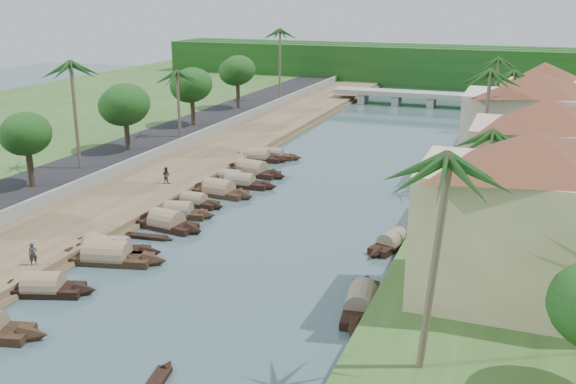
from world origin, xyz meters
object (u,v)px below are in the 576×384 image
(building_near, at_px, (525,217))
(person_near, at_px, (33,254))
(bridge, at_px, (414,96))
(sampan_1, at_px, (44,288))

(building_near, height_order, person_near, building_near)
(bridge, relative_size, person_near, 17.62)
(sampan_1, bearing_deg, bridge, 65.63)
(building_near, height_order, sampan_1, building_near)
(building_near, relative_size, sampan_1, 2.05)
(bridge, bearing_deg, building_near, -75.61)
(sampan_1, height_order, person_near, person_near)
(sampan_1, relative_size, person_near, 4.56)
(building_near, xyz_separation_m, person_near, (-31.04, -5.42, -4.79))
(sampan_1, bearing_deg, building_near, -3.07)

